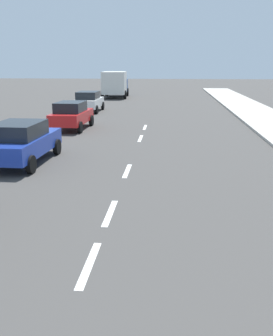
{
  "coord_description": "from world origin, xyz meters",
  "views": [
    {
      "loc": [
        1.47,
        3.27,
        3.69
      ],
      "look_at": [
        0.64,
        12.86,
        1.1
      ],
      "focal_mm": 41.77,
      "sensor_mm": 36.0,
      "label": 1
    }
  ],
  "objects_px": {
    "parked_car_white": "(89,101)",
    "delivery_truck": "(115,84)",
    "parked_car_blue": "(21,141)",
    "parked_car_red": "(71,115)"
  },
  "relations": [
    {
      "from": "parked_car_red",
      "to": "delivery_truck",
      "type": "height_order",
      "value": "delivery_truck"
    },
    {
      "from": "delivery_truck",
      "to": "parked_car_red",
      "type": "bearing_deg",
      "value": -91.4
    },
    {
      "from": "parked_car_red",
      "to": "parked_car_white",
      "type": "bearing_deg",
      "value": 96.89
    },
    {
      "from": "parked_car_blue",
      "to": "parked_car_red",
      "type": "distance_m",
      "value": 7.91
    },
    {
      "from": "parked_car_blue",
      "to": "delivery_truck",
      "type": "distance_m",
      "value": 29.35
    },
    {
      "from": "parked_car_blue",
      "to": "parked_car_red",
      "type": "xyz_separation_m",
      "value": [
        -0.02,
        7.91,
        -0.0
      ]
    },
    {
      "from": "parked_car_blue",
      "to": "delivery_truck",
      "type": "height_order",
      "value": "delivery_truck"
    },
    {
      "from": "parked_car_red",
      "to": "parked_car_white",
      "type": "relative_size",
      "value": 0.97
    },
    {
      "from": "parked_car_blue",
      "to": "parked_car_white",
      "type": "distance_m",
      "value": 16.23
    },
    {
      "from": "parked_car_white",
      "to": "delivery_truck",
      "type": "distance_m",
      "value": 13.14
    }
  ]
}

